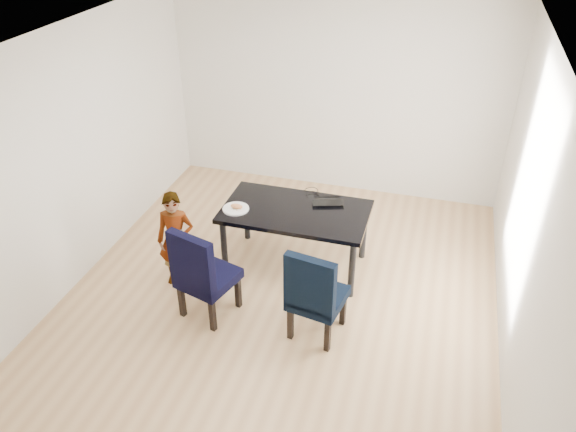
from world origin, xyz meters
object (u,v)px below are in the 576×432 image
(plate, at_px, (236,209))
(child, at_px, (176,240))
(chair_left, at_px, (208,270))
(laptop, at_px, (328,201))
(dining_table, at_px, (295,238))
(chair_right, at_px, (318,290))

(plate, bearing_deg, child, -137.16)
(chair_left, relative_size, plate, 3.61)
(plate, xyz_separation_m, laptop, (0.93, 0.43, 0.01))
(dining_table, bearing_deg, chair_left, -121.92)
(child, bearing_deg, chair_right, -24.56)
(chair_right, bearing_deg, child, 177.92)
(plate, distance_m, laptop, 1.03)
(dining_table, xyz_separation_m, laptop, (0.30, 0.26, 0.39))
(dining_table, bearing_deg, laptop, 40.56)
(dining_table, distance_m, chair_left, 1.20)
(plate, bearing_deg, chair_left, -89.68)
(chair_left, bearing_deg, laptop, 70.01)
(chair_left, distance_m, plate, 0.87)
(chair_left, xyz_separation_m, laptop, (0.93, 1.27, 0.24))
(plate, height_order, laptop, laptop)
(chair_left, relative_size, chair_right, 1.03)
(dining_table, height_order, chair_left, chair_left)
(child, relative_size, laptop, 3.21)
(child, bearing_deg, laptop, 19.20)
(dining_table, relative_size, laptop, 4.59)
(chair_right, bearing_deg, plate, 153.88)
(dining_table, xyz_separation_m, chair_right, (0.50, -0.99, 0.14))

